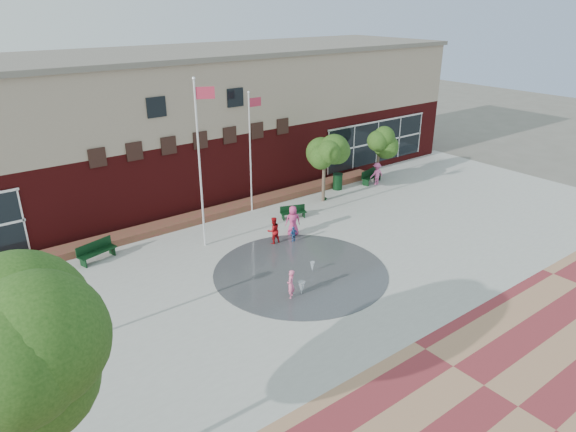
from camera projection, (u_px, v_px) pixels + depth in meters
ground at (343, 298)px, 22.56m from camera, size 120.00×120.00×0.00m
plaza_concrete at (288, 264)px, 25.49m from camera, size 46.00×18.00×0.01m
paver_band at (484, 386)px, 17.42m from camera, size 46.00×6.00×0.01m
splash_pad at (301, 272)px, 24.76m from camera, size 8.40×8.40×0.01m
library_building at (164, 124)px, 33.59m from camera, size 44.40×10.40×9.20m
flower_bed at (212, 217)px, 31.07m from camera, size 26.00×1.20×0.40m
flagpole_left at (200, 157)px, 25.60m from camera, size 0.95×0.49×8.81m
flagpole_right at (251, 146)px, 30.46m from camera, size 0.91×0.15×7.37m
lamp_left at (27, 296)px, 17.94m from camera, size 0.43×0.43×4.08m
lamp_right at (325, 169)px, 32.93m from camera, size 0.36×0.36×3.41m
bench_left at (98, 255)px, 25.72m from camera, size 2.05×1.07×1.00m
bench_mid at (293, 215)px, 30.78m from camera, size 1.61×0.94×0.78m
bench_right at (371, 179)px, 36.80m from camera, size 2.06×1.01×1.00m
trash_can at (338, 182)px, 35.41m from camera, size 0.70×0.70×1.14m
tree_big_left at (10, 363)px, 11.23m from camera, size 4.16×4.16×6.65m
tree_mid at (325, 147)px, 32.15m from camera, size 2.96×2.96×4.99m
tree_small_right at (379, 142)px, 36.12m from camera, size 2.34×2.34×4.00m
water_jet_a at (301, 295)px, 22.80m from camera, size 0.33×0.33×0.65m
water_jet_b at (312, 272)px, 24.74m from camera, size 0.23×0.23×0.52m
child_splash at (291, 284)px, 22.34m from camera, size 0.58×0.58×1.36m
adult_red at (273, 231)px, 27.40m from camera, size 0.77×0.62×1.52m
adult_pink at (293, 221)px, 28.36m from camera, size 0.99×0.84×1.72m
child_blue at (294, 234)px, 27.68m from camera, size 0.54×0.25×0.90m
person_bench at (377, 174)px, 36.30m from camera, size 1.11×0.74×1.61m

